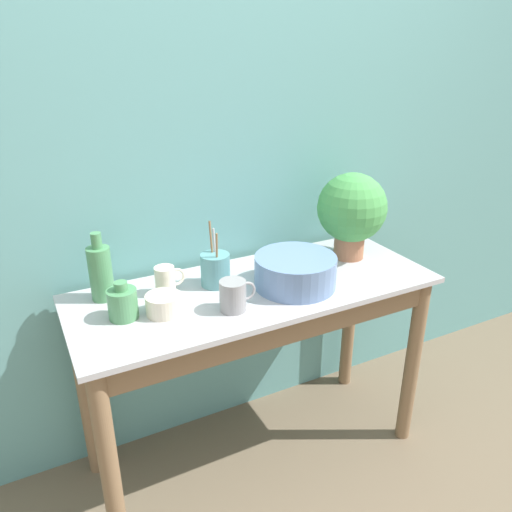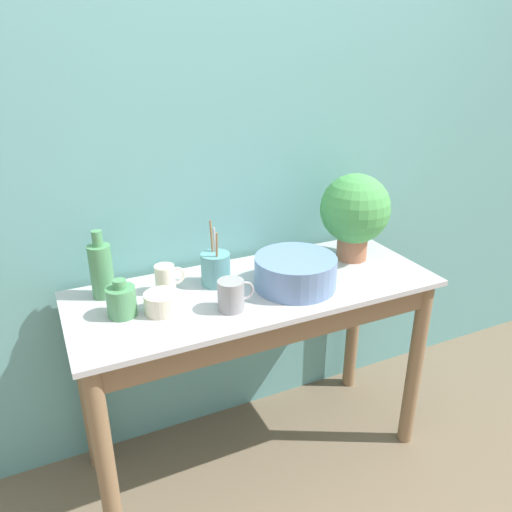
# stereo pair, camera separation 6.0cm
# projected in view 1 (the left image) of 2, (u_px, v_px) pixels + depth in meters

# --- Properties ---
(ground_plane) EXTENTS (12.00, 12.00, 0.00)m
(ground_plane) POSITION_uv_depth(u_px,v_px,m) (287.00, 496.00, 1.91)
(ground_plane) COLOR brown
(wall_back) EXTENTS (6.00, 0.05, 2.40)m
(wall_back) POSITION_uv_depth(u_px,v_px,m) (218.00, 155.00, 1.90)
(wall_back) COLOR #609E9E
(wall_back) RESTS_ON ground_plane
(counter_table) EXTENTS (1.33, 0.52, 0.78)m
(counter_table) POSITION_uv_depth(u_px,v_px,m) (259.00, 329.00, 1.86)
(counter_table) COLOR #846647
(counter_table) RESTS_ON ground_plane
(potted_plant) EXTENTS (0.28, 0.28, 0.35)m
(potted_plant) POSITION_uv_depth(u_px,v_px,m) (352.00, 210.00, 1.98)
(potted_plant) COLOR #A36647
(potted_plant) RESTS_ON counter_table
(bowl_wash_large) EXTENTS (0.30, 0.30, 0.11)m
(bowl_wash_large) POSITION_uv_depth(u_px,v_px,m) (295.00, 271.00, 1.79)
(bowl_wash_large) COLOR #6684B2
(bowl_wash_large) RESTS_ON counter_table
(bottle_tall) EXTENTS (0.08, 0.08, 0.24)m
(bottle_tall) POSITION_uv_depth(u_px,v_px,m) (101.00, 272.00, 1.69)
(bottle_tall) COLOR #4C8C59
(bottle_tall) RESTS_ON counter_table
(bottle_short) EXTENTS (0.09, 0.09, 0.13)m
(bottle_short) POSITION_uv_depth(u_px,v_px,m) (123.00, 303.00, 1.58)
(bottle_short) COLOR #4C8C59
(bottle_short) RESTS_ON counter_table
(mug_cream) EXTENTS (0.11, 0.07, 0.10)m
(mug_cream) POSITION_uv_depth(u_px,v_px,m) (166.00, 280.00, 1.74)
(mug_cream) COLOR beige
(mug_cream) RESTS_ON counter_table
(mug_grey) EXTENTS (0.13, 0.09, 0.10)m
(mug_grey) POSITION_uv_depth(u_px,v_px,m) (234.00, 295.00, 1.63)
(mug_grey) COLOR gray
(mug_grey) RESTS_ON counter_table
(bowl_small_cream) EXTENTS (0.12, 0.12, 0.07)m
(bowl_small_cream) POSITION_uv_depth(u_px,v_px,m) (164.00, 304.00, 1.62)
(bowl_small_cream) COLOR beige
(bowl_small_cream) RESTS_ON counter_table
(utensil_cup) EXTENTS (0.11, 0.11, 0.23)m
(utensil_cup) POSITION_uv_depth(u_px,v_px,m) (215.00, 269.00, 1.80)
(utensil_cup) COLOR #569399
(utensil_cup) RESTS_ON counter_table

